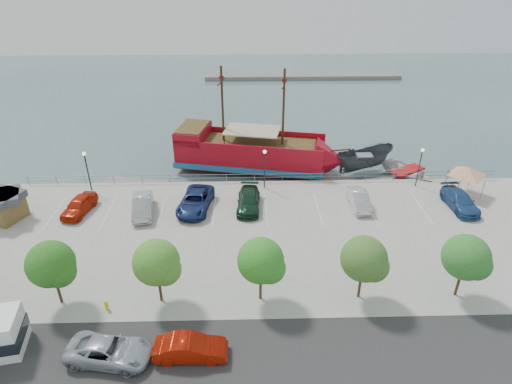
{
  "coord_description": "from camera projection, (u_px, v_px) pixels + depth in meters",
  "views": [
    {
      "loc": [
        -1.91,
        -32.85,
        21.44
      ],
      "look_at": [
        -1.0,
        2.0,
        2.0
      ],
      "focal_mm": 30.0,
      "sensor_mm": 36.0,
      "label": 1
    }
  ],
  "objects": [
    {
      "name": "ground",
      "position": [
        267.0,
        231.0,
        39.66
      ],
      "size": [
        160.0,
        160.0,
        0.0
      ],
      "primitive_type": "plane",
      "color": "#415D60"
    },
    {
      "name": "street",
      "position": [
        281.0,
        370.0,
        25.2
      ],
      "size": [
        100.0,
        8.0,
        0.04
      ],
      "primitive_type": "cube",
      "color": "#303030",
      "rests_on": "land_slab"
    },
    {
      "name": "sidewalk",
      "position": [
        274.0,
        298.0,
        30.43
      ],
      "size": [
        100.0,
        4.0,
        0.05
      ],
      "primitive_type": "cube",
      "color": "#99988E",
      "rests_on": "land_slab"
    },
    {
      "name": "seawall_railing",
      "position": [
        264.0,
        178.0,
        45.72
      ],
      "size": [
        50.0,
        0.06,
        1.0
      ],
      "color": "slate",
      "rests_on": "land_slab"
    },
    {
      "name": "far_shore",
      "position": [
        303.0,
        77.0,
        87.71
      ],
      "size": [
        40.0,
        3.0,
        0.8
      ],
      "primitive_type": "cube",
      "color": "gray",
      "rests_on": "ground"
    },
    {
      "name": "pirate_ship",
      "position": [
        263.0,
        154.0,
        49.68
      ],
      "size": [
        20.26,
        9.26,
        12.56
      ],
      "rotation": [
        0.0,
        0.0,
        -0.21
      ],
      "color": "#A10A18",
      "rests_on": "ground"
    },
    {
      "name": "patrol_boat",
      "position": [
        364.0,
        161.0,
        49.53
      ],
      "size": [
        7.84,
        5.02,
        2.84
      ],
      "primitive_type": "imported",
      "rotation": [
        0.0,
        0.0,
        1.91
      ],
      "color": "#3B4046",
      "rests_on": "ground"
    },
    {
      "name": "speedboat",
      "position": [
        407.0,
        173.0,
        48.46
      ],
      "size": [
        7.39,
        8.05,
        1.36
      ],
      "primitive_type": "imported",
      "rotation": [
        0.0,
        0.0,
        0.53
      ],
      "color": "silver",
      "rests_on": "ground"
    },
    {
      "name": "dock_west",
      "position": [
        135.0,
        184.0,
        47.27
      ],
      "size": [
        7.38,
        3.36,
        0.41
      ],
      "primitive_type": "cube",
      "rotation": [
        0.0,
        0.0,
        -0.19
      ],
      "color": "gray",
      "rests_on": "ground"
    },
    {
      "name": "dock_mid",
      "position": [
        325.0,
        182.0,
        47.75
      ],
      "size": [
        6.81,
        2.57,
        0.38
      ],
      "primitive_type": "cube",
      "rotation": [
        0.0,
        0.0,
        -0.1
      ],
      "color": "slate",
      "rests_on": "ground"
    },
    {
      "name": "dock_east",
      "position": [
        394.0,
        181.0,
        47.93
      ],
      "size": [
        6.94,
        3.47,
        0.38
      ],
      "primitive_type": "cube",
      "rotation": [
        0.0,
        0.0,
        0.24
      ],
      "color": "gray",
      "rests_on": "ground"
    },
    {
      "name": "shed",
      "position": [
        3.0,
        206.0,
        38.93
      ],
      "size": [
        4.13,
        4.13,
        2.6
      ],
      "rotation": [
        0.0,
        0.0,
        -0.4
      ],
      "color": "brown",
      "rests_on": "land_slab"
    },
    {
      "name": "canopy_tent",
      "position": [
        469.0,
        167.0,
        42.35
      ],
      "size": [
        4.21,
        4.21,
        3.42
      ],
      "rotation": [
        0.0,
        0.0,
        0.03
      ],
      "color": "slate",
      "rests_on": "land_slab"
    },
    {
      "name": "street_van",
      "position": [
        109.0,
        351.0,
        25.51
      ],
      "size": [
        5.42,
        3.13,
        1.42
      ],
      "primitive_type": "imported",
      "rotation": [
        0.0,
        0.0,
        1.41
      ],
      "color": "#9FA8B1",
      "rests_on": "street"
    },
    {
      "name": "street_sedan",
      "position": [
        191.0,
        348.0,
        25.67
      ],
      "size": [
        4.46,
        1.6,
        1.46
      ],
      "primitive_type": "imported",
      "rotation": [
        0.0,
        0.0,
        1.56
      ],
      "color": "#A31605",
      "rests_on": "street"
    },
    {
      "name": "fire_hydrant",
      "position": [
        106.0,
        305.0,
        29.27
      ],
      "size": [
        0.27,
        0.27,
        0.77
      ],
      "rotation": [
        0.0,
        0.0,
        -0.18
      ],
      "color": "yellow",
      "rests_on": "sidewalk"
    },
    {
      "name": "lamp_post_left",
      "position": [
        86.0,
        164.0,
        43.0
      ],
      "size": [
        0.36,
        0.36,
        4.28
      ],
      "color": "black",
      "rests_on": "land_slab"
    },
    {
      "name": "lamp_post_mid",
      "position": [
        265.0,
        162.0,
        43.41
      ],
      "size": [
        0.36,
        0.36,
        4.28
      ],
      "color": "black",
      "rests_on": "land_slab"
    },
    {
      "name": "lamp_post_right",
      "position": [
        420.0,
        161.0,
        43.78
      ],
      "size": [
        0.36,
        0.36,
        4.28
      ],
      "color": "black",
      "rests_on": "land_slab"
    },
    {
      "name": "tree_b",
      "position": [
        53.0,
        266.0,
        28.43
      ],
      "size": [
        3.3,
        3.2,
        5.0
      ],
      "color": "#473321",
      "rests_on": "sidewalk"
    },
    {
      "name": "tree_c",
      "position": [
        158.0,
        264.0,
        28.59
      ],
      "size": [
        3.3,
        3.2,
        5.0
      ],
      "color": "#473321",
      "rests_on": "sidewalk"
    },
    {
      "name": "tree_d",
      "position": [
        263.0,
        262.0,
        28.75
      ],
      "size": [
        3.3,
        3.2,
        5.0
      ],
      "color": "#473321",
      "rests_on": "sidewalk"
    },
    {
      "name": "tree_e",
      "position": [
        366.0,
        261.0,
        28.91
      ],
      "size": [
        3.3,
        3.2,
        5.0
      ],
      "color": "#473321",
      "rests_on": "sidewalk"
    },
    {
      "name": "tree_f",
      "position": [
        468.0,
        259.0,
        29.07
      ],
      "size": [
        3.3,
        3.2,
        5.0
      ],
      "color": "#473321",
      "rests_on": "sidewalk"
    },
    {
      "name": "parked_car_a",
      "position": [
        79.0,
        205.0,
        40.2
      ],
      "size": [
        2.72,
        4.82,
        1.55
      ],
      "primitive_type": "imported",
      "rotation": [
        0.0,
        0.0,
        -0.21
      ],
      "color": "red",
      "rests_on": "land_slab"
    },
    {
      "name": "parked_car_b",
      "position": [
        143.0,
        206.0,
        40.04
      ],
      "size": [
        2.47,
        5.16,
        1.63
      ],
      "primitive_type": "imported",
      "rotation": [
        0.0,
        0.0,
        0.15
      ],
      "color": "#A6A7A9",
      "rests_on": "land_slab"
    },
    {
      "name": "parked_car_c",
      "position": [
        195.0,
        201.0,
        40.79
      ],
      "size": [
        3.55,
        6.23,
        1.64
      ],
      "primitive_type": "imported",
      "rotation": [
        0.0,
        0.0,
        -0.15
      ],
      "color": "navy",
      "rests_on": "land_slab"
    },
    {
      "name": "parked_car_d",
      "position": [
        249.0,
        201.0,
        40.97
      ],
      "size": [
        2.43,
        5.36,
        1.52
      ],
      "primitive_type": "imported",
      "rotation": [
        0.0,
        0.0,
        -0.06
      ],
      "color": "#143521",
      "rests_on": "land_slab"
    },
    {
      "name": "parked_car_f",
      "position": [
        359.0,
        200.0,
        41.18
      ],
      "size": [
        1.67,
        4.54,
        1.48
      ],
      "primitive_type": "imported",
      "rotation": [
        0.0,
        0.0,
        0.02
      ],
      "color": "silver",
      "rests_on": "land_slab"
    },
    {
      "name": "parked_car_h",
      "position": [
        460.0,
        201.0,
        40.93
      ],
      "size": [
        2.39,
        5.33,
        1.52
      ],
      "primitive_type": "imported",
      "rotation": [
        0.0,
        0.0,
        0.05
      ],
      "color": "#274E87",
      "rests_on": "land_slab"
    }
  ]
}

